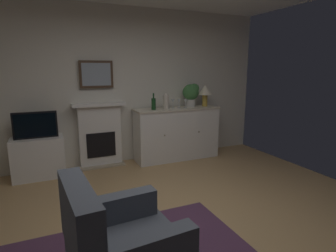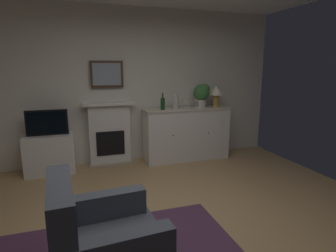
{
  "view_description": "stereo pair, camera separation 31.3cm",
  "coord_description": "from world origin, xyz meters",
  "px_view_note": "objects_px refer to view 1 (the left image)",
  "views": [
    {
      "loc": [
        -1.23,
        -2.28,
        1.67
      ],
      "look_at": [
        0.06,
        0.65,
        1.0
      ],
      "focal_mm": 29.78,
      "sensor_mm": 36.0,
      "label": 1
    },
    {
      "loc": [
        -0.94,
        -2.4,
        1.67
      ],
      "look_at": [
        0.06,
        0.65,
        1.0
      ],
      "focal_mm": 29.78,
      "sensor_mm": 36.0,
      "label": 2
    }
  ],
  "objects_px": {
    "wine_glass_center": "(179,101)",
    "tv_cabinet": "(39,158)",
    "fireplace_unit": "(100,135)",
    "wine_bottle": "(154,104)",
    "tv_set": "(35,125)",
    "armchair": "(120,248)",
    "wine_glass_left": "(173,101)",
    "table_lamp": "(205,91)",
    "potted_plant_small": "(191,93)",
    "wine_glass_right": "(185,101)",
    "vase_decorative": "(166,101)",
    "framed_picture": "(96,74)",
    "sideboard_cabinet": "(177,133)"
  },
  "relations": [
    {
      "from": "vase_decorative",
      "to": "wine_glass_right",
      "type": "bearing_deg",
      "value": -1.51
    },
    {
      "from": "tv_set",
      "to": "armchair",
      "type": "distance_m",
      "value": 2.84
    },
    {
      "from": "sideboard_cabinet",
      "to": "vase_decorative",
      "type": "height_order",
      "value": "vase_decorative"
    },
    {
      "from": "wine_bottle",
      "to": "tv_cabinet",
      "type": "distance_m",
      "value": 2.03
    },
    {
      "from": "vase_decorative",
      "to": "tv_cabinet",
      "type": "height_order",
      "value": "vase_decorative"
    },
    {
      "from": "fireplace_unit",
      "to": "wine_bottle",
      "type": "relative_size",
      "value": 3.79
    },
    {
      "from": "wine_glass_center",
      "to": "tv_cabinet",
      "type": "height_order",
      "value": "wine_glass_center"
    },
    {
      "from": "tv_cabinet",
      "to": "tv_set",
      "type": "distance_m",
      "value": 0.52
    },
    {
      "from": "potted_plant_small",
      "to": "wine_glass_left",
      "type": "bearing_deg",
      "value": -173.28
    },
    {
      "from": "wine_glass_left",
      "to": "table_lamp",
      "type": "bearing_deg",
      "value": 0.12
    },
    {
      "from": "framed_picture",
      "to": "tv_cabinet",
      "type": "xyz_separation_m",
      "value": [
        -0.97,
        -0.21,
        -1.25
      ]
    },
    {
      "from": "table_lamp",
      "to": "tv_set",
      "type": "bearing_deg",
      "value": -179.84
    },
    {
      "from": "tv_cabinet",
      "to": "potted_plant_small",
      "type": "distance_m",
      "value": 2.81
    },
    {
      "from": "table_lamp",
      "to": "wine_glass_left",
      "type": "height_order",
      "value": "table_lamp"
    },
    {
      "from": "wine_glass_left",
      "to": "vase_decorative",
      "type": "distance_m",
      "value": 0.16
    },
    {
      "from": "vase_decorative",
      "to": "tv_cabinet",
      "type": "relative_size",
      "value": 0.37
    },
    {
      "from": "potted_plant_small",
      "to": "armchair",
      "type": "relative_size",
      "value": 0.47
    },
    {
      "from": "fireplace_unit",
      "to": "tv_cabinet",
      "type": "bearing_deg",
      "value": -170.55
    },
    {
      "from": "framed_picture",
      "to": "vase_decorative",
      "type": "bearing_deg",
      "value": -13.42
    },
    {
      "from": "wine_bottle",
      "to": "tv_cabinet",
      "type": "height_order",
      "value": "wine_bottle"
    },
    {
      "from": "fireplace_unit",
      "to": "wine_bottle",
      "type": "distance_m",
      "value": 1.07
    },
    {
      "from": "fireplace_unit",
      "to": "vase_decorative",
      "type": "bearing_deg",
      "value": -11.26
    },
    {
      "from": "wine_glass_left",
      "to": "framed_picture",
      "type": "bearing_deg",
      "value": 170.2
    },
    {
      "from": "table_lamp",
      "to": "tv_set",
      "type": "distance_m",
      "value": 2.96
    },
    {
      "from": "sideboard_cabinet",
      "to": "framed_picture",
      "type": "bearing_deg",
      "value": 170.8
    },
    {
      "from": "wine_glass_left",
      "to": "fireplace_unit",
      "type": "bearing_deg",
      "value": 172.16
    },
    {
      "from": "tv_cabinet",
      "to": "wine_bottle",
      "type": "bearing_deg",
      "value": -1.53
    },
    {
      "from": "wine_glass_right",
      "to": "wine_bottle",
      "type": "bearing_deg",
      "value": 177.68
    },
    {
      "from": "wine_glass_right",
      "to": "potted_plant_small",
      "type": "xyz_separation_m",
      "value": [
        0.18,
        0.11,
        0.13
      ]
    },
    {
      "from": "fireplace_unit",
      "to": "sideboard_cabinet",
      "type": "distance_m",
      "value": 1.39
    },
    {
      "from": "wine_glass_left",
      "to": "tv_set",
      "type": "xyz_separation_m",
      "value": [
        -2.27,
        -0.01,
        -0.25
      ]
    },
    {
      "from": "framed_picture",
      "to": "sideboard_cabinet",
      "type": "distance_m",
      "value": 1.77
    },
    {
      "from": "vase_decorative",
      "to": "armchair",
      "type": "height_order",
      "value": "vase_decorative"
    },
    {
      "from": "armchair",
      "to": "sideboard_cabinet",
      "type": "bearing_deg",
      "value": 57.25
    },
    {
      "from": "table_lamp",
      "to": "wine_bottle",
      "type": "xyz_separation_m",
      "value": [
        -1.05,
        -0.04,
        -0.17
      ]
    },
    {
      "from": "tv_cabinet",
      "to": "vase_decorative",
      "type": "bearing_deg",
      "value": -1.76
    },
    {
      "from": "tv_cabinet",
      "to": "armchair",
      "type": "height_order",
      "value": "armchair"
    },
    {
      "from": "framed_picture",
      "to": "wine_bottle",
      "type": "bearing_deg",
      "value": -15.82
    },
    {
      "from": "wine_glass_center",
      "to": "tv_set",
      "type": "bearing_deg",
      "value": 179.69
    },
    {
      "from": "armchair",
      "to": "potted_plant_small",
      "type": "bearing_deg",
      "value": 53.25
    },
    {
      "from": "fireplace_unit",
      "to": "potted_plant_small",
      "type": "xyz_separation_m",
      "value": [
        1.69,
        -0.13,
        0.66
      ]
    },
    {
      "from": "tv_cabinet",
      "to": "table_lamp",
      "type": "bearing_deg",
      "value": -0.29
    },
    {
      "from": "table_lamp",
      "to": "wine_bottle",
      "type": "bearing_deg",
      "value": -178.08
    },
    {
      "from": "framed_picture",
      "to": "sideboard_cabinet",
      "type": "relative_size",
      "value": 0.35
    },
    {
      "from": "sideboard_cabinet",
      "to": "wine_glass_center",
      "type": "height_order",
      "value": "wine_glass_center"
    },
    {
      "from": "wine_glass_left",
      "to": "tv_set",
      "type": "bearing_deg",
      "value": -179.83
    },
    {
      "from": "framed_picture",
      "to": "table_lamp",
      "type": "xyz_separation_m",
      "value": [
        1.96,
        -0.22,
        -0.33
      ]
    },
    {
      "from": "fireplace_unit",
      "to": "potted_plant_small",
      "type": "bearing_deg",
      "value": -4.46
    },
    {
      "from": "table_lamp",
      "to": "tv_set",
      "type": "height_order",
      "value": "table_lamp"
    },
    {
      "from": "tv_cabinet",
      "to": "armchair",
      "type": "bearing_deg",
      "value": -78.17
    }
  ]
}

